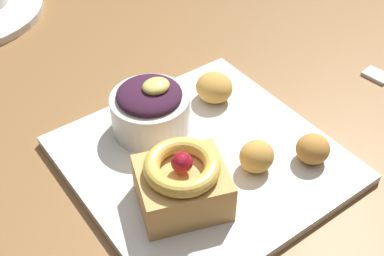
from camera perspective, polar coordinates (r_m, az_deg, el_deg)
name	(u,v)px	position (r m, az deg, el deg)	size (l,w,h in m)	color
dining_table	(92,166)	(0.70, -11.38, -4.27)	(1.29, 1.16, 0.73)	brown
front_plate	(202,159)	(0.57, 1.19, -3.62)	(0.28, 0.28, 0.01)	silver
cake_slice	(182,183)	(0.50, -1.12, -6.26)	(0.11, 0.10, 0.07)	tan
berry_ramekin	(150,109)	(0.58, -4.79, 2.23)	(0.09, 0.09, 0.07)	silver
fritter_front	(257,156)	(0.54, 7.41, -3.25)	(0.04, 0.04, 0.04)	gold
fritter_middle	(313,149)	(0.57, 13.66, -2.34)	(0.04, 0.04, 0.03)	#BC7F38
fritter_back	(214,87)	(0.63, 2.55, 4.65)	(0.05, 0.05, 0.04)	gold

